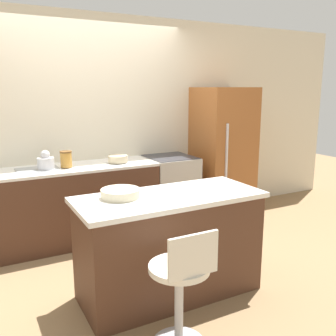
% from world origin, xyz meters
% --- Properties ---
extents(ground_plane, '(14.00, 14.00, 0.00)m').
position_xyz_m(ground_plane, '(0.00, 0.00, 0.00)').
color(ground_plane, '#8E704C').
extents(wall_back, '(8.00, 0.06, 2.60)m').
position_xyz_m(wall_back, '(0.00, 0.66, 1.30)').
color(wall_back, beige).
rests_on(wall_back, ground_plane).
extents(back_counter, '(1.94, 0.61, 0.89)m').
position_xyz_m(back_counter, '(-0.29, 0.32, 0.44)').
color(back_counter, '#4C2D1E').
rests_on(back_counter, ground_plane).
extents(kitchen_island, '(1.55, 0.67, 0.88)m').
position_xyz_m(kitchen_island, '(0.16, -1.18, 0.44)').
color(kitchen_island, '#4C2D1E').
rests_on(kitchen_island, ground_plane).
extents(oven_range, '(0.59, 0.62, 0.89)m').
position_xyz_m(oven_range, '(0.98, 0.32, 0.44)').
color(oven_range, '#B7B2A8').
rests_on(oven_range, ground_plane).
extents(refrigerator, '(0.70, 0.69, 1.75)m').
position_xyz_m(refrigerator, '(1.78, 0.30, 0.87)').
color(refrigerator, '#995628').
rests_on(refrigerator, ground_plane).
extents(stool_chair, '(0.41, 0.41, 0.88)m').
position_xyz_m(stool_chair, '(-0.10, -1.84, 0.44)').
color(stool_chair, '#B7B7BC').
rests_on(stool_chair, ground_plane).
extents(kettle, '(0.18, 0.18, 0.20)m').
position_xyz_m(kettle, '(-0.55, 0.29, 0.97)').
color(kettle, silver).
rests_on(kettle, back_counter).
extents(mixing_bowl, '(0.23, 0.23, 0.08)m').
position_xyz_m(mixing_bowl, '(0.27, 0.29, 0.93)').
color(mixing_bowl, '#C1B28E').
rests_on(mixing_bowl, back_counter).
extents(canister_jar, '(0.13, 0.13, 0.18)m').
position_xyz_m(canister_jar, '(-0.33, 0.29, 0.98)').
color(canister_jar, '#B77F33').
rests_on(canister_jar, back_counter).
extents(fruit_bowl, '(0.31, 0.31, 0.07)m').
position_xyz_m(fruit_bowl, '(-0.22, -1.07, 0.92)').
color(fruit_bowl, beige).
rests_on(fruit_bowl, kitchen_island).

